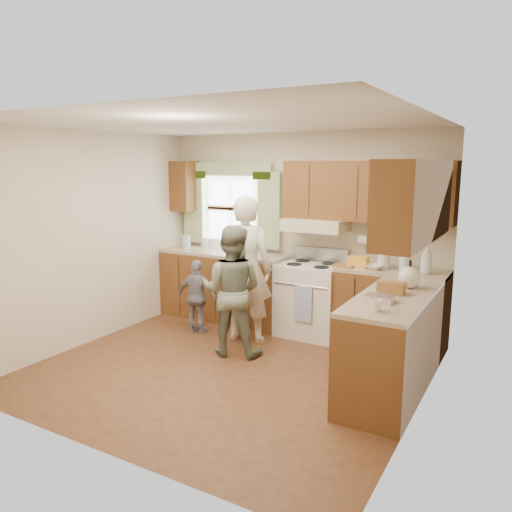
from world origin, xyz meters
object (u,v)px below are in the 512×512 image
Objects in this scene: woman_left at (246,269)px; child at (197,297)px; woman_right at (232,291)px; stove at (311,298)px.

woman_left reaches higher than child.
stove is at bearing -131.95° from woman_right.
stove is 0.93m from woman_left.
woman_left is 0.48m from woman_right.
stove is at bearing -158.85° from child.
woman_left is at bearing -94.53° from woman_right.
woman_right is 1.56× the size of child.
woman_left is 1.21× the size of woman_right.
woman_right reaches higher than stove.
woman_right is 0.88m from child.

